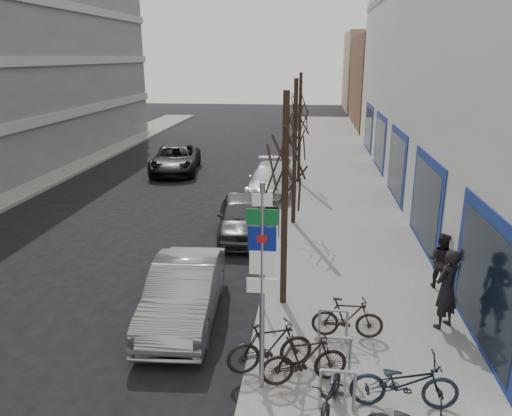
% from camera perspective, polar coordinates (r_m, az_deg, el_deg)
% --- Properties ---
extents(ground, '(120.00, 120.00, 0.00)m').
position_cam_1_polar(ground, '(10.74, -12.95, -19.05)').
color(ground, black).
rests_on(ground, ground).
extents(sidewalk_east, '(5.00, 70.00, 0.15)m').
position_cam_1_polar(sidewalk_east, '(19.20, 9.94, -2.02)').
color(sidewalk_east, slate).
rests_on(sidewalk_east, ground).
extents(brick_building_far, '(12.00, 14.00, 8.00)m').
position_cam_1_polar(brick_building_far, '(49.17, 18.41, 13.53)').
color(brick_building_far, brown).
rests_on(brick_building_far, ground).
extents(tan_building_far, '(13.00, 12.00, 9.00)m').
position_cam_1_polar(tan_building_far, '(63.99, 16.20, 14.78)').
color(tan_building_far, '#937A5B').
rests_on(tan_building_far, ground).
extents(highway_sign_pole, '(0.55, 0.10, 4.20)m').
position_cam_1_polar(highway_sign_pole, '(9.00, 0.70, -7.90)').
color(highway_sign_pole, gray).
rests_on(highway_sign_pole, ground).
extents(bike_rack, '(0.66, 2.26, 0.83)m').
position_cam_1_polar(bike_rack, '(10.38, 9.03, -15.79)').
color(bike_rack, gray).
rests_on(bike_rack, sidewalk_east).
extents(tree_near, '(1.80, 1.80, 5.50)m').
position_cam_1_polar(tree_near, '(11.84, 3.40, 6.54)').
color(tree_near, black).
rests_on(tree_near, ground).
extents(tree_mid, '(1.80, 1.80, 5.50)m').
position_cam_1_polar(tree_mid, '(18.27, 4.54, 10.20)').
color(tree_mid, black).
rests_on(tree_mid, ground).
extents(tree_far, '(1.80, 1.80, 5.50)m').
position_cam_1_polar(tree_far, '(24.73, 5.09, 11.96)').
color(tree_far, black).
rests_on(tree_far, ground).
extents(meter_front, '(0.10, 0.08, 1.27)m').
position_cam_1_polar(meter_front, '(12.39, 0.91, -8.49)').
color(meter_front, gray).
rests_on(meter_front, sidewalk_east).
extents(meter_mid, '(0.10, 0.08, 1.27)m').
position_cam_1_polar(meter_mid, '(17.50, 2.65, -0.76)').
color(meter_mid, gray).
rests_on(meter_mid, sidewalk_east).
extents(meter_back, '(0.10, 0.08, 1.27)m').
position_cam_1_polar(meter_back, '(22.79, 3.58, 3.43)').
color(meter_back, gray).
rests_on(meter_back, sidewalk_east).
extents(bike_near_left, '(0.82, 1.61, 0.94)m').
position_cam_1_polar(bike_near_left, '(9.39, 8.67, -20.03)').
color(bike_near_left, black).
rests_on(bike_near_left, sidewalk_east).
extents(bike_near_right, '(1.82, 1.00, 1.06)m').
position_cam_1_polar(bike_near_right, '(10.04, 5.54, -16.79)').
color(bike_near_right, black).
rests_on(bike_near_right, sidewalk_east).
extents(bike_mid_curb, '(1.95, 0.64, 1.18)m').
position_cam_1_polar(bike_mid_curb, '(9.76, 16.63, -18.14)').
color(bike_mid_curb, black).
rests_on(bike_mid_curb, sidewalk_east).
extents(bike_mid_inner, '(1.87, 1.13, 1.09)m').
position_cam_1_polar(bike_mid_inner, '(10.34, 1.62, -15.50)').
color(bike_mid_inner, black).
rests_on(bike_mid_inner, sidewalk_east).
extents(bike_far_inner, '(1.62, 0.49, 0.98)m').
position_cam_1_polar(bike_far_inner, '(11.61, 10.41, -12.19)').
color(bike_far_inner, black).
rests_on(bike_far_inner, sidewalk_east).
extents(parked_car_front, '(1.83, 4.55, 1.47)m').
position_cam_1_polar(parked_car_front, '(12.44, -8.26, -9.50)').
color(parked_car_front, '#929297').
rests_on(parked_car_front, ground).
extents(parked_car_mid, '(2.30, 4.50, 1.47)m').
position_cam_1_polar(parked_car_mid, '(17.91, -1.57, -0.95)').
color(parked_car_mid, '#444448').
rests_on(parked_car_mid, ground).
extents(parked_car_back, '(2.08, 5.00, 1.44)m').
position_cam_1_polar(parked_car_back, '(23.15, 1.75, 3.18)').
color(parked_car_back, '#B6B5BB').
rests_on(parked_car_back, ground).
extents(lane_car, '(3.11, 5.56, 1.47)m').
position_cam_1_polar(lane_car, '(28.30, -9.19, 5.54)').
color(lane_car, black).
rests_on(lane_car, ground).
extents(pedestrian_near, '(0.83, 0.81, 1.93)m').
position_cam_1_polar(pedestrian_near, '(12.41, 20.94, -8.63)').
color(pedestrian_near, black).
rests_on(pedestrian_near, sidewalk_east).
extents(pedestrian_far, '(0.70, 0.66, 1.58)m').
position_cam_1_polar(pedestrian_far, '(14.49, 20.39, -5.61)').
color(pedestrian_far, black).
rests_on(pedestrian_far, sidewalk_east).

